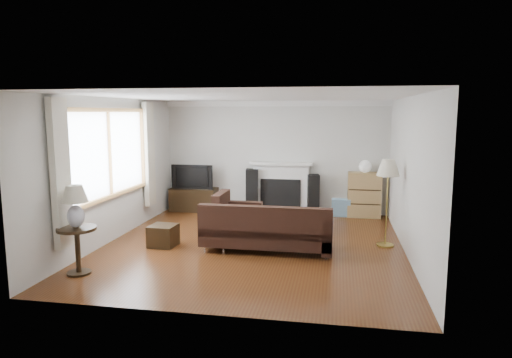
% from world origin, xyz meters
% --- Properties ---
extents(room, '(5.10, 5.60, 2.54)m').
position_xyz_m(room, '(0.00, 0.00, 1.25)').
color(room, '#502811').
rests_on(room, ground).
extents(window, '(0.12, 2.74, 1.54)m').
position_xyz_m(window, '(-2.45, -0.20, 1.55)').
color(window, brown).
rests_on(window, room).
extents(curtain_near, '(0.10, 0.35, 2.10)m').
position_xyz_m(curtain_near, '(-2.40, -1.72, 1.40)').
color(curtain_near, beige).
rests_on(curtain_near, room).
extents(curtain_far, '(0.10, 0.35, 2.10)m').
position_xyz_m(curtain_far, '(-2.40, 1.32, 1.40)').
color(curtain_far, beige).
rests_on(curtain_far, room).
extents(fireplace, '(1.40, 0.26, 1.15)m').
position_xyz_m(fireplace, '(0.15, 2.64, 0.57)').
color(fireplace, white).
rests_on(fireplace, room).
extents(tv_stand, '(1.06, 0.48, 0.53)m').
position_xyz_m(tv_stand, '(-1.84, 2.48, 0.26)').
color(tv_stand, black).
rests_on(tv_stand, ground).
extents(television, '(0.95, 0.13, 0.55)m').
position_xyz_m(television, '(-1.84, 2.48, 0.80)').
color(television, black).
rests_on(television, tv_stand).
extents(speaker_left, '(0.32, 0.36, 0.99)m').
position_xyz_m(speaker_left, '(-0.49, 2.54, 0.49)').
color(speaker_left, black).
rests_on(speaker_left, ground).
extents(speaker_right, '(0.30, 0.34, 0.90)m').
position_xyz_m(speaker_right, '(0.88, 2.55, 0.45)').
color(speaker_right, black).
rests_on(speaker_right, ground).
extents(bookshelf, '(0.71, 0.34, 0.97)m').
position_xyz_m(bookshelf, '(1.97, 2.53, 0.48)').
color(bookshelf, '#9F7C49').
rests_on(bookshelf, ground).
extents(globe_lamp, '(0.26, 0.26, 0.26)m').
position_xyz_m(globe_lamp, '(1.97, 2.53, 1.10)').
color(globe_lamp, white).
rests_on(globe_lamp, bookshelf).
extents(sectional_sofa, '(2.30, 1.68, 0.74)m').
position_xyz_m(sectional_sofa, '(0.28, -0.22, 0.37)').
color(sectional_sofa, black).
rests_on(sectional_sofa, ground).
extents(coffee_table, '(1.03, 0.60, 0.39)m').
position_xyz_m(coffee_table, '(0.55, 1.01, 0.20)').
color(coffee_table, olive).
rests_on(coffee_table, ground).
extents(footstool, '(0.45, 0.45, 0.36)m').
position_xyz_m(footstool, '(-1.49, -0.31, 0.18)').
color(footstool, black).
rests_on(footstool, ground).
extents(floor_lamp, '(0.48, 0.48, 1.48)m').
position_xyz_m(floor_lamp, '(2.22, 0.36, 0.74)').
color(floor_lamp, '#AA8F3B').
rests_on(floor_lamp, ground).
extents(side_table, '(0.54, 0.54, 0.67)m').
position_xyz_m(side_table, '(-2.15, -1.80, 0.33)').
color(side_table, black).
rests_on(side_table, ground).
extents(table_lamp, '(0.36, 0.36, 0.58)m').
position_xyz_m(table_lamp, '(-2.15, -1.80, 0.96)').
color(table_lamp, silver).
rests_on(table_lamp, side_table).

